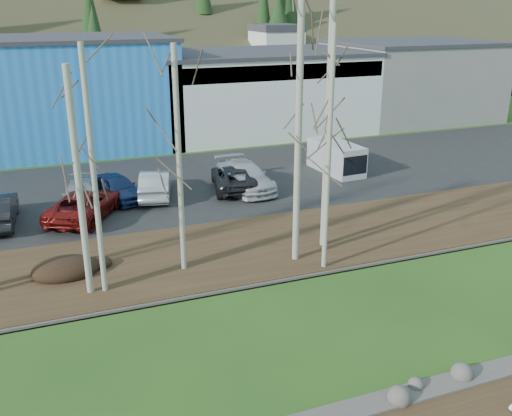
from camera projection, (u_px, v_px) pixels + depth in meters
name	position (u px, v px, depth m)	size (l,w,h in m)	color
river	(265.00, 341.00, 19.02)	(80.00, 8.00, 0.90)	black
far_bank_rocks	(227.00, 287.00, 22.62)	(80.00, 0.80, 0.46)	#47423D
far_bank	(204.00, 255.00, 25.40)	(80.00, 7.00, 0.15)	#382616
parking_lot	(155.00, 188.00, 34.61)	(80.00, 14.00, 0.14)	black
building_blue	(36.00, 93.00, 43.46)	(20.40, 12.24, 8.30)	blue
building_white	(256.00, 91.00, 49.83)	(18.36, 12.24, 6.80)	silver
building_grey	(410.00, 80.00, 55.21)	(14.28, 12.24, 7.30)	slate
dirt_mound	(65.00, 268.00, 23.31)	(2.70, 1.91, 0.53)	black
birch_3	(94.00, 175.00, 20.54)	(0.20, 0.20, 9.28)	#ACA99B
birch_4	(79.00, 185.00, 20.54)	(0.25, 0.25, 8.59)	#ACA99B
birch_5	(179.00, 163.00, 22.40)	(0.23, 0.23, 9.12)	#ACA99B
birch_6	(329.00, 153.00, 22.44)	(0.20, 0.20, 9.83)	#ACA99B
birch_7	(298.00, 129.00, 22.91)	(0.28, 0.28, 11.42)	#ACA99B
birch_8	(328.00, 129.00, 24.45)	(0.28, 0.28, 10.77)	#ACA99B
car_2	(85.00, 204.00, 29.29)	(2.47, 5.35, 1.49)	maroon
car_3	(81.00, 195.00, 30.91)	(1.92, 4.73, 1.37)	#999BA0
car_4	(117.00, 187.00, 32.02)	(1.73, 4.30, 1.46)	#16284F
car_5	(156.00, 184.00, 32.55)	(1.64, 4.71, 1.55)	#B3B3B5
car_6	(234.00, 177.00, 33.92)	(2.40, 5.20, 1.45)	black
car_7	(245.00, 176.00, 33.86)	(2.24, 5.50, 1.60)	silver
van_white	(338.00, 158.00, 37.20)	(2.14, 4.55, 1.94)	silver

